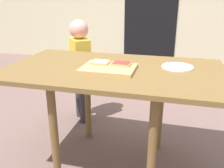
# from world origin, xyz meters

# --- Properties ---
(ground_plane) EXTENTS (16.00, 16.00, 0.00)m
(ground_plane) POSITION_xyz_m (0.00, 0.00, 0.00)
(ground_plane) COLOR #6F5550
(house_door) EXTENTS (0.90, 0.02, 2.00)m
(house_door) POSITION_xyz_m (-0.09, 2.92, 1.00)
(house_door) COLOR black
(house_door) RESTS_ON ground
(dining_table) EXTENTS (1.40, 0.80, 0.74)m
(dining_table) POSITION_xyz_m (0.00, 0.00, 0.66)
(dining_table) COLOR brown
(dining_table) RESTS_ON ground
(cutting_board) EXTENTS (0.33, 0.26, 0.02)m
(cutting_board) POSITION_xyz_m (-0.02, -0.05, 0.76)
(cutting_board) COLOR tan
(cutting_board) RESTS_ON dining_table
(pizza_slice_far_right) EXTENTS (0.12, 0.10, 0.02)m
(pizza_slice_far_right) POSITION_xyz_m (0.05, 0.02, 0.77)
(pizza_slice_far_right) COLOR #E19B5F
(pizza_slice_far_right) RESTS_ON cutting_board
(pizza_slice_far_left) EXTENTS (0.12, 0.10, 0.02)m
(pizza_slice_far_left) POSITION_xyz_m (-0.09, 0.02, 0.77)
(pizza_slice_far_left) COLOR #E19B5F
(pizza_slice_far_left) RESTS_ON cutting_board
(plate_white_right) EXTENTS (0.20, 0.20, 0.01)m
(plate_white_right) POSITION_xyz_m (0.40, 0.11, 0.75)
(plate_white_right) COLOR white
(plate_white_right) RESTS_ON dining_table
(child_left) EXTENTS (0.26, 0.28, 0.98)m
(child_left) POSITION_xyz_m (-0.48, 0.61, 0.57)
(child_left) COLOR #333135
(child_left) RESTS_ON ground
(garden_hose_coil) EXTENTS (0.41, 0.41, 0.03)m
(garden_hose_coil) POSITION_xyz_m (-1.62, 2.39, 0.02)
(garden_hose_coil) COLOR #29A85F
(garden_hose_coil) RESTS_ON ground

